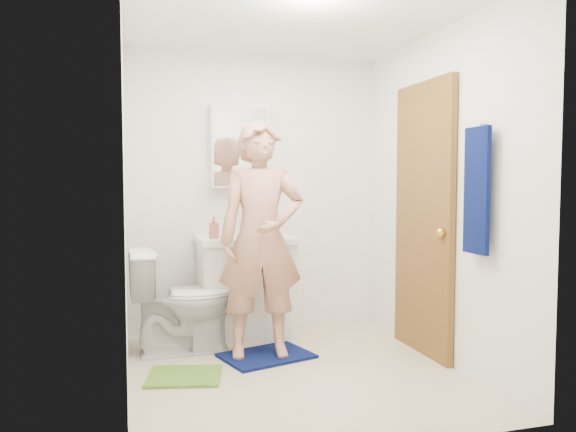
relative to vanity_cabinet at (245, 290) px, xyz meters
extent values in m
cube|color=beige|center=(0.15, -0.91, -0.41)|extent=(2.20, 2.40, 0.02)
cube|color=white|center=(0.15, -0.91, 2.01)|extent=(2.20, 2.40, 0.02)
cube|color=white|center=(0.15, 0.30, 0.80)|extent=(2.20, 0.02, 2.40)
cube|color=white|center=(0.15, -2.12, 0.80)|extent=(2.20, 0.02, 2.40)
cube|color=white|center=(-0.96, -0.91, 0.80)|extent=(0.02, 2.40, 2.40)
cube|color=white|center=(1.26, -0.91, 0.80)|extent=(0.02, 2.40, 2.40)
cube|color=white|center=(0.00, 0.00, 0.00)|extent=(0.75, 0.55, 0.80)
cube|color=white|center=(0.00, 0.00, 0.43)|extent=(0.79, 0.59, 0.05)
cylinder|color=white|center=(0.00, 0.00, 0.44)|extent=(0.40, 0.40, 0.03)
cylinder|color=silver|center=(0.00, 0.18, 0.51)|extent=(0.03, 0.03, 0.12)
cube|color=white|center=(0.00, 0.22, 1.20)|extent=(0.50, 0.12, 0.70)
cube|color=white|center=(0.00, 0.16, 1.20)|extent=(0.46, 0.01, 0.66)
cube|color=brown|center=(1.22, -0.76, 0.62)|extent=(0.05, 0.80, 2.05)
sphere|color=gold|center=(1.18, -1.08, 0.55)|extent=(0.07, 0.07, 0.07)
cube|color=#08124A|center=(1.18, -1.48, 0.85)|extent=(0.03, 0.24, 0.80)
cylinder|color=silver|center=(1.22, -1.48, 1.27)|extent=(0.06, 0.02, 0.02)
imported|color=white|center=(-0.54, -0.26, 0.00)|extent=(0.80, 0.47, 0.80)
cube|color=#08124A|center=(0.04, -0.57, -0.39)|extent=(0.74, 0.61, 0.02)
cube|color=#5A892D|center=(-0.59, -0.84, -0.39)|extent=(0.56, 0.50, 0.02)
imported|color=#B35D53|center=(-0.27, -0.06, 0.54)|extent=(0.09, 0.09, 0.18)
imported|color=#70408E|center=(0.11, 0.08, 0.49)|extent=(0.14, 0.14, 0.09)
imported|color=tan|center=(0.00, -0.56, 0.48)|extent=(0.67, 0.47, 1.72)
camera|label=1|loc=(-0.94, -4.55, 0.91)|focal=35.00mm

